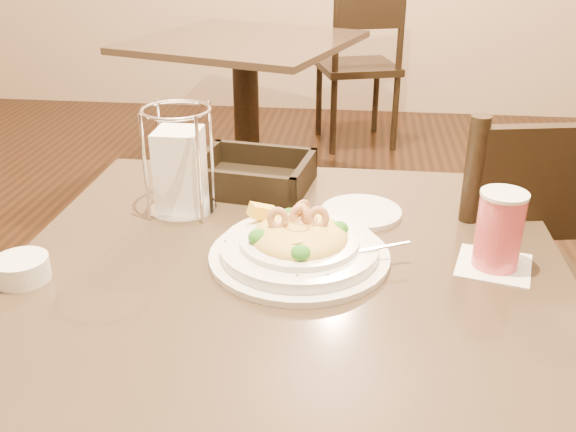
# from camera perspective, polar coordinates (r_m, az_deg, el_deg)

# --- Properties ---
(main_table) EXTENTS (0.90, 0.90, 0.73)m
(main_table) POSITION_cam_1_polar(r_m,az_deg,el_deg) (1.17, -0.12, -14.38)
(main_table) COLOR black
(main_table) RESTS_ON ground
(background_table) EXTENTS (1.13, 1.13, 0.73)m
(background_table) POSITION_cam_1_polar(r_m,az_deg,el_deg) (3.07, -3.78, 11.23)
(background_table) COLOR black
(background_table) RESTS_ON ground
(dining_chair_near) EXTENTS (0.49, 0.49, 0.93)m
(dining_chair_near) POSITION_cam_1_polar(r_m,az_deg,el_deg) (1.51, 19.56, -6.00)
(dining_chair_near) COLOR black
(dining_chair_near) RESTS_ON ground
(dining_chair_far) EXTENTS (0.53, 0.53, 0.93)m
(dining_chair_far) POSITION_cam_1_polar(r_m,az_deg,el_deg) (3.73, 6.45, 13.57)
(dining_chair_far) COLOR black
(dining_chair_far) RESTS_ON ground
(pasta_bowl) EXTENTS (0.33, 0.30, 0.09)m
(pasta_bowl) POSITION_cam_1_polar(r_m,az_deg,el_deg) (1.04, 0.99, -2.54)
(pasta_bowl) COLOR white
(pasta_bowl) RESTS_ON main_table
(drink_glass) EXTENTS (0.14, 0.14, 0.13)m
(drink_glass) POSITION_cam_1_polar(r_m,az_deg,el_deg) (1.06, 18.26, -1.25)
(drink_glass) COLOR white
(drink_glass) RESTS_ON main_table
(bread_basket) EXTENTS (0.25, 0.22, 0.06)m
(bread_basket) POSITION_cam_1_polar(r_m,az_deg,el_deg) (1.33, -3.12, 3.49)
(bread_basket) COLOR black
(bread_basket) RESTS_ON main_table
(napkin_caddy) EXTENTS (0.13, 0.13, 0.20)m
(napkin_caddy) POSITION_cam_1_polar(r_m,az_deg,el_deg) (1.21, -9.56, 4.22)
(napkin_caddy) COLOR silver
(napkin_caddy) RESTS_ON main_table
(side_plate) EXTENTS (0.18, 0.18, 0.01)m
(side_plate) POSITION_cam_1_polar(r_m,az_deg,el_deg) (1.21, 6.52, 0.35)
(side_plate) COLOR white
(side_plate) RESTS_ON main_table
(butter_ramekin) EXTENTS (0.09, 0.09, 0.04)m
(butter_ramekin) POSITION_cam_1_polar(r_m,az_deg,el_deg) (1.07, -22.58, -4.37)
(butter_ramekin) COLOR white
(butter_ramekin) RESTS_ON main_table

